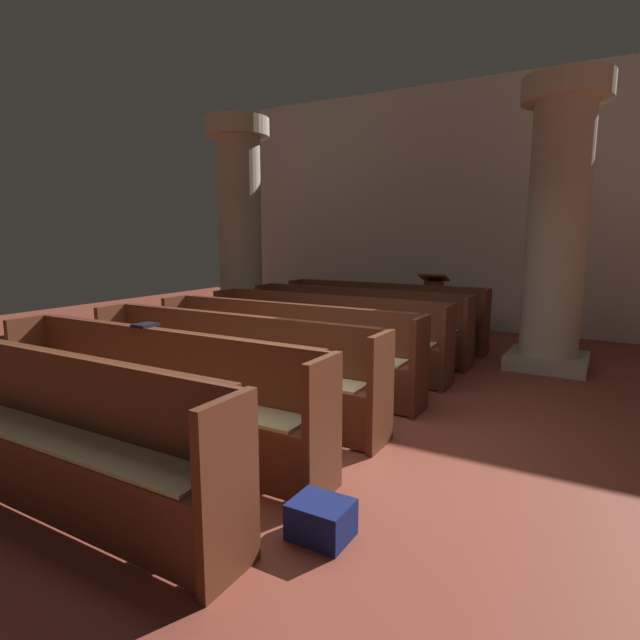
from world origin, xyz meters
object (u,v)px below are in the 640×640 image
at_px(hymn_book, 145,325).
at_px(pew_row_6, 38,425).
at_px(pew_row_5, 152,388).
at_px(pillar_aisle_side, 557,223).
at_px(lectern, 433,309).
at_px(pew_row_0, 382,312).
at_px(pew_row_2, 324,331).
at_px(pew_row_1, 356,321).
at_px(pew_row_3, 283,345).
at_px(pew_row_4, 228,363).
at_px(kneeler_box_navy, 321,519).
at_px(pillar_far_side, 240,226).

bearing_deg(hymn_book, pew_row_6, -77.66).
relative_size(pew_row_5, pew_row_6, 1.00).
bearing_deg(pew_row_5, pillar_aisle_side, 60.74).
bearing_deg(lectern, hymn_book, -96.76).
relative_size(lectern, hymn_book, 5.82).
xyz_separation_m(pew_row_0, pew_row_2, (0.00, -1.92, 0.00)).
bearing_deg(pew_row_5, lectern, 85.80).
relative_size(pew_row_0, pew_row_1, 1.00).
bearing_deg(pew_row_6, pew_row_0, 90.00).
bearing_deg(pew_row_3, pew_row_0, 90.00).
height_order(pew_row_6, hymn_book, hymn_book).
height_order(pew_row_1, pew_row_5, same).
relative_size(pew_row_3, hymn_book, 17.95).
height_order(pew_row_4, pillar_aisle_side, pillar_aisle_side).
bearing_deg(pew_row_1, hymn_book, -93.93).
relative_size(pew_row_2, hymn_book, 17.95).
height_order(pew_row_2, pew_row_3, same).
height_order(pillar_aisle_side, kneeler_box_navy, pillar_aisle_side).
height_order(pew_row_2, hymn_book, hymn_book).
bearing_deg(pew_row_3, hymn_book, -98.25).
distance_m(pew_row_2, pillar_far_side, 3.17).
bearing_deg(pillar_far_side, pew_row_5, -59.93).
bearing_deg(pew_row_0, pew_row_6, -90.00).
relative_size(pew_row_2, lectern, 3.08).
bearing_deg(pew_row_0, pew_row_2, -90.00).
bearing_deg(lectern, kneeler_box_navy, -77.72).
bearing_deg(pillar_far_side, pew_row_4, -53.25).
xyz_separation_m(pew_row_6, pillar_aisle_side, (2.53, 5.47, 1.40)).
bearing_deg(pew_row_3, pew_row_1, 90.00).
relative_size(pew_row_4, pillar_aisle_side, 0.90).
relative_size(pew_row_6, lectern, 3.08).
distance_m(pew_row_6, lectern, 7.03).
distance_m(pew_row_0, pew_row_5, 4.80).
bearing_deg(pillar_aisle_side, lectern, 143.44).
distance_m(pillar_far_side, lectern, 3.72).
height_order(pew_row_2, pew_row_4, same).
relative_size(pew_row_0, lectern, 3.08).
bearing_deg(kneeler_box_navy, pew_row_5, 167.24).
bearing_deg(pillar_far_side, pew_row_3, -43.58).
xyz_separation_m(pew_row_0, pew_row_4, (0.00, -3.84, 0.00)).
distance_m(pew_row_3, lectern, 4.16).
relative_size(pew_row_3, kneeler_box_navy, 9.60).
xyz_separation_m(pew_row_2, pillar_far_side, (-2.48, 1.40, 1.40)).
height_order(pew_row_2, kneeler_box_navy, pew_row_2).
distance_m(pew_row_1, kneeler_box_navy, 4.67).
bearing_deg(pew_row_3, pew_row_4, -90.00).
distance_m(pew_row_5, pew_row_6, 0.96).
distance_m(pew_row_4, kneeler_box_navy, 2.35).
distance_m(pew_row_6, kneeler_box_navy, 1.97).
xyz_separation_m(pew_row_6, lectern, (0.44, 7.02, -0.06)).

